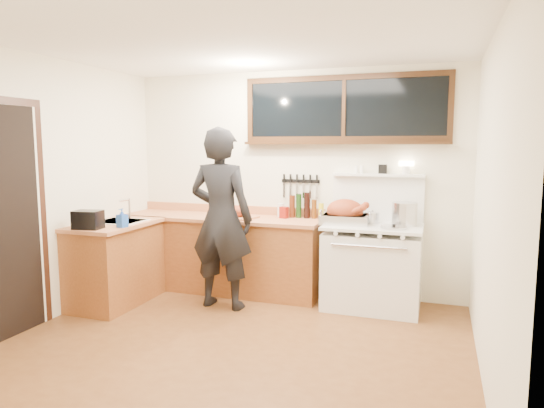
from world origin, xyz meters
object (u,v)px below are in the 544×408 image
at_px(man, 221,219).
at_px(roast_turkey, 345,214).
at_px(vintage_stove, 373,265).
at_px(cutting_board, 236,213).

relative_size(man, roast_turkey, 3.50).
bearing_deg(man, roast_turkey, 22.47).
distance_m(vintage_stove, cutting_board, 1.64).
xyz_separation_m(vintage_stove, roast_turkey, (-0.30, -0.01, 0.54)).
distance_m(vintage_stove, man, 1.70).
height_order(cutting_board, roast_turkey, roast_turkey).
distance_m(cutting_board, roast_turkey, 1.27).
relative_size(vintage_stove, roast_turkey, 2.84).
height_order(man, roast_turkey, man).
bearing_deg(vintage_stove, man, -161.13).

